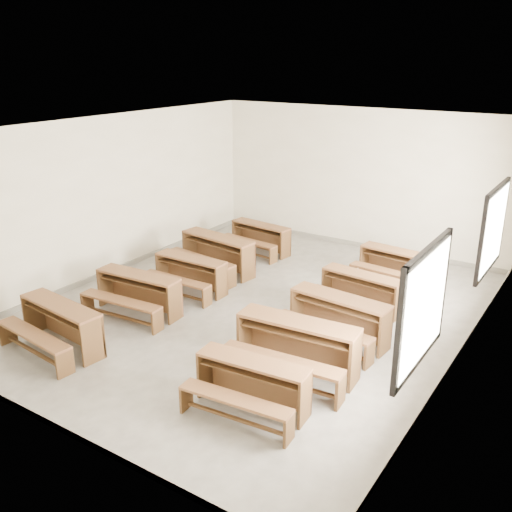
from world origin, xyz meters
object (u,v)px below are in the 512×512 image
Objects in this scene: desk_set_1 at (137,291)px; desk_set_7 at (338,316)px; desk_set_2 at (189,272)px; desk_set_4 at (260,236)px; desk_set_8 at (361,289)px; desk_set_9 at (397,265)px; desk_set_6 at (296,343)px; desk_set_3 at (216,251)px; desk_set_5 at (251,382)px; desk_set_0 at (59,323)px.

desk_set_1 is 0.97× the size of desk_set_7.
desk_set_2 reaches higher than desk_set_4.
desk_set_1 is 1.07× the size of desk_set_8.
desk_set_8 is at bearing -20.80° from desk_set_4.
desk_set_2 is 0.94× the size of desk_set_9.
desk_set_6 reaches higher than desk_set_4.
desk_set_1 is 1.04× the size of desk_set_9.
desk_set_6 is at bearing -82.46° from desk_set_8.
desk_set_7 is 2.79m from desk_set_9.
desk_set_6 is at bearing -84.71° from desk_set_9.
desk_set_2 is at bearing 79.68° from desk_set_1.
desk_set_3 is 3.68m from desk_set_7.
desk_set_3 is 0.98× the size of desk_set_6.
desk_set_3 is (-0.18, 1.09, 0.06)m from desk_set_2.
desk_set_5 is at bearing -26.02° from desk_set_1.
desk_set_2 is at bearing 150.03° from desk_set_6.
desk_set_9 is at bearing 37.70° from desk_set_2.
desk_set_1 is at bearing 153.09° from desk_set_5.
desk_set_0 is 1.09× the size of desk_set_8.
desk_set_8 is (-0.05, 3.57, -0.01)m from desk_set_5.
desk_set_5 is at bearing -40.06° from desk_set_2.
desk_set_7 reaches higher than desk_set_1.
desk_set_4 is 0.91× the size of desk_set_7.
desk_set_8 is at bearing 102.03° from desk_set_7.
desk_set_9 is (3.36, 1.43, -0.05)m from desk_set_3.
desk_set_9 is (-0.06, 2.79, -0.03)m from desk_set_7.
desk_set_4 is at bearing 94.58° from desk_set_0.
desk_set_7 is at bearing -5.52° from desk_set_2.
desk_set_8 is at bearing 87.34° from desk_set_6.
desk_set_4 is at bearing -176.55° from desk_set_9.
desk_set_9 is at bearing 84.97° from desk_set_6.
desk_set_0 is at bearing -95.37° from desk_set_2.
desk_set_5 is (3.23, -5.20, 0.01)m from desk_set_4.
desk_set_0 is 4.32m from desk_set_7.
desk_set_9 is (3.18, 2.52, 0.01)m from desk_set_2.
desk_set_6 is (3.40, 1.36, 0.04)m from desk_set_0.
desk_set_1 is 2.35m from desk_set_3.
desk_set_7 is at bearing -83.29° from desk_set_9.
desk_set_5 is 0.92× the size of desk_set_7.
desk_set_2 is at bearing -81.23° from desk_set_4.
desk_set_0 is at bearing -125.25° from desk_set_8.
desk_set_1 is 1.27m from desk_set_2.
desk_set_7 is (3.35, -2.91, 0.04)m from desk_set_4.
desk_set_9 is (0.02, 4.00, -0.07)m from desk_set_6.
desk_set_4 is 3.57m from desk_set_8.
desk_set_7 reaches higher than desk_set_4.
desk_set_3 reaches higher than desk_set_9.
desk_set_8 is at bearing -88.62° from desk_set_9.
desk_set_3 is at bearing 127.00° from desk_set_5.
desk_set_5 is 0.98× the size of desk_set_9.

